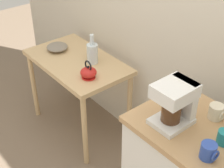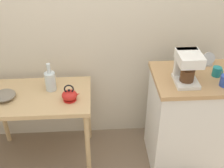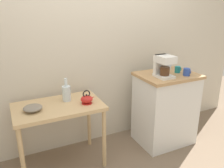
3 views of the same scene
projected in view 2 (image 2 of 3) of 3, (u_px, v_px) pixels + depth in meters
name	position (u px, v px, depth m)	size (l,w,h in m)	color
ground_plane	(107.00, 158.00, 2.86)	(8.00, 8.00, 0.00)	#7A6651
back_wall	(115.00, 4.00, 2.49)	(4.40, 0.10, 2.80)	beige
wooden_table	(38.00, 104.00, 2.54)	(0.93, 0.56, 0.74)	tan
kitchen_counter	(190.00, 120.00, 2.63)	(0.73, 0.56, 0.94)	white
bowl_stoneware	(4.00, 95.00, 2.42)	(0.19, 0.19, 0.06)	gray
teakettle	(70.00, 95.00, 2.40)	(0.16, 0.13, 0.15)	red
glass_carafe_vase	(50.00, 81.00, 2.51)	(0.09, 0.09, 0.26)	silver
coffee_maker	(187.00, 66.00, 2.23)	(0.18, 0.22, 0.26)	white
mug_small_cream	(194.00, 63.00, 2.46)	(0.09, 0.09, 0.09)	beige
mug_dark_teal	(217.00, 72.00, 2.35)	(0.08, 0.07, 0.08)	teal
table_clock	(208.00, 60.00, 2.50)	(0.11, 0.05, 0.12)	#B2B5BA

